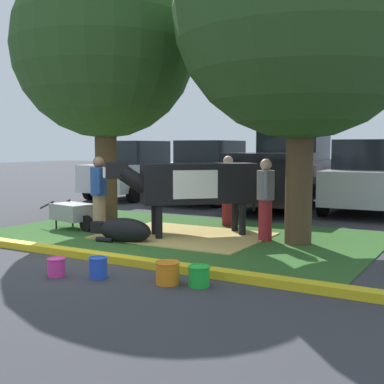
% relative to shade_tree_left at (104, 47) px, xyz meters
% --- Properties ---
extents(ground_plane, '(80.00, 80.00, 0.00)m').
position_rel_shade_tree_left_xyz_m(ground_plane, '(2.11, -2.63, -4.13)').
color(ground_plane, '#38383D').
extents(grass_island, '(7.81, 4.95, 0.02)m').
position_rel_shade_tree_left_xyz_m(grass_island, '(2.39, -0.46, -4.12)').
color(grass_island, '#2D5B23').
rests_on(grass_island, ground).
extents(curb_yellow, '(9.01, 0.24, 0.12)m').
position_rel_shade_tree_left_xyz_m(curb_yellow, '(2.39, -3.09, -4.07)').
color(curb_yellow, yellow).
rests_on(curb_yellow, ground).
extents(hay_bedding, '(3.22, 2.43, 0.04)m').
position_rel_shade_tree_left_xyz_m(hay_bedding, '(2.53, -0.60, -4.10)').
color(hay_bedding, tan).
rests_on(hay_bedding, ground).
extents(shade_tree_left, '(4.24, 4.24, 6.27)m').
position_rel_shade_tree_left_xyz_m(shade_tree_left, '(0.00, 0.00, 0.00)').
color(shade_tree_left, '#4C3823').
rests_on(shade_tree_left, ground).
extents(shade_tree_right, '(4.73, 4.73, 6.70)m').
position_rel_shade_tree_left_xyz_m(shade_tree_right, '(4.78, -0.18, 0.19)').
color(shade_tree_right, '#4C3823').
rests_on(shade_tree_right, ground).
extents(cow_holstein, '(2.51, 2.45, 1.54)m').
position_rel_shade_tree_left_xyz_m(cow_holstein, '(2.67, -0.47, -3.04)').
color(cow_holstein, black).
rests_on(cow_holstein, ground).
extents(calf_lying, '(1.32, 0.59, 0.48)m').
position_rel_shade_tree_left_xyz_m(calf_lying, '(1.83, -1.70, -3.89)').
color(calf_lying, black).
rests_on(calf_lying, ground).
extents(person_handler, '(0.52, 0.34, 1.63)m').
position_rel_shade_tree_left_xyz_m(person_handler, '(2.69, 1.07, -3.25)').
color(person_handler, maroon).
rests_on(person_handler, ground).
extents(person_visitor_near, '(0.34, 0.49, 1.61)m').
position_rel_shade_tree_left_xyz_m(person_visitor_near, '(4.14, -0.24, -3.26)').
color(person_visitor_near, maroon).
rests_on(person_visitor_near, ground).
extents(person_visitor_far, '(0.38, 0.42, 1.64)m').
position_rel_shade_tree_left_xyz_m(person_visitor_far, '(0.85, -1.26, -3.25)').
color(person_visitor_far, '#9E7F5B').
rests_on(person_visitor_far, ground).
extents(wheelbarrow, '(1.62, 0.78, 0.63)m').
position_rel_shade_tree_left_xyz_m(wheelbarrow, '(-0.06, -1.07, -3.74)').
color(wheelbarrow, gray).
rests_on(wheelbarrow, ground).
extents(bucket_pink, '(0.27, 0.27, 0.26)m').
position_rel_shade_tree_left_xyz_m(bucket_pink, '(2.57, -4.19, -3.99)').
color(bucket_pink, '#EA3893').
rests_on(bucket_pink, ground).
extents(bucket_blue, '(0.28, 0.28, 0.30)m').
position_rel_shade_tree_left_xyz_m(bucket_blue, '(3.16, -3.96, -3.97)').
color(bucket_blue, blue).
rests_on(bucket_blue, ground).
extents(bucket_orange, '(0.34, 0.34, 0.31)m').
position_rel_shade_tree_left_xyz_m(bucket_orange, '(4.17, -3.73, -3.97)').
color(bucket_orange, orange).
rests_on(bucket_orange, ground).
extents(bucket_green, '(0.31, 0.31, 0.28)m').
position_rel_shade_tree_left_xyz_m(bucket_green, '(4.59, -3.61, -3.98)').
color(bucket_green, green).
rests_on(bucket_green, ground).
extents(hatchback_white, '(2.17, 4.48, 2.02)m').
position_rel_shade_tree_left_xyz_m(hatchback_white, '(-3.09, 5.30, -3.14)').
color(hatchback_white, silver).
rests_on(hatchback_white, ground).
extents(sedan_red, '(2.17, 4.48, 2.02)m').
position_rel_shade_tree_left_xyz_m(sedan_red, '(-0.14, 5.46, -3.14)').
color(sedan_red, '#4C5156').
rests_on(sedan_red, ground).
extents(pickup_truck_black, '(2.40, 5.48, 2.42)m').
position_rel_shade_tree_left_xyz_m(pickup_truck_black, '(2.55, 5.18, -3.01)').
color(pickup_truck_black, black).
rests_on(pickup_truck_black, ground).
extents(sedan_silver, '(2.17, 4.48, 2.02)m').
position_rel_shade_tree_left_xyz_m(sedan_silver, '(4.91, 5.37, -3.14)').
color(sedan_silver, silver).
rests_on(sedan_silver, ground).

